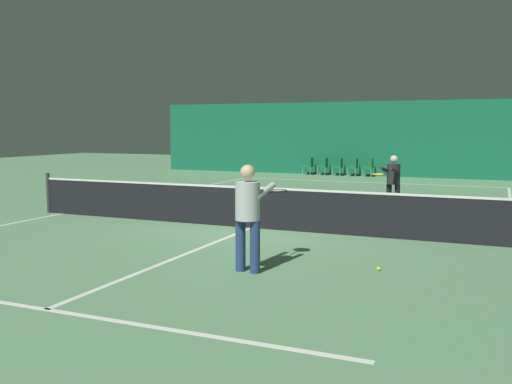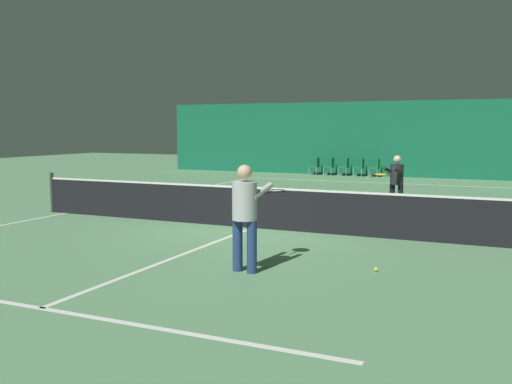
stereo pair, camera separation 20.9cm
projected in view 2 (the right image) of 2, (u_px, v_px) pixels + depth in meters
ground_plane at (252, 228)px, 12.99m from camera, size 60.00×60.00×0.00m
backdrop_curtain at (388, 139)px, 26.57m from camera, size 23.00×0.12×3.51m
court_line_baseline_far at (371, 183)px, 23.77m from camera, size 11.00×0.10×0.00m
court_line_service_far at (333, 197)px, 18.79m from camera, size 8.25×0.10×0.00m
court_line_service_near at (41, 308)px, 7.20m from camera, size 8.25×0.10×0.00m
court_line_sideline_left at (66, 213)px, 15.24m from camera, size 0.10×23.80×0.00m
court_line_centre at (252, 228)px, 12.99m from camera, size 0.10×12.80×0.00m
tennis_net at (252, 206)px, 12.94m from camera, size 12.00×0.10×1.07m
player_near at (246, 210)px, 8.96m from camera, size 0.52×1.40×1.70m
player_far at (396, 179)px, 15.35m from camera, size 0.65×1.33×1.53m
courtside_chair_0 at (315, 165)px, 27.59m from camera, size 0.44×0.44×0.84m
courtside_chair_1 at (330, 165)px, 27.29m from camera, size 0.44×0.44×0.84m
courtside_chair_2 at (345, 166)px, 26.99m from camera, size 0.44×0.44×0.84m
courtside_chair_3 at (360, 166)px, 26.69m from camera, size 0.44×0.44×0.84m
courtside_chair_4 at (376, 167)px, 26.39m from camera, size 0.44×0.44×0.84m
tennis_ball at (376, 269)px, 9.06m from camera, size 0.07×0.07×0.07m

